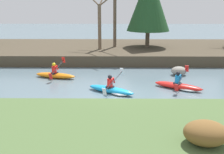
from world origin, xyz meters
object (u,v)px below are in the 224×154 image
boulder_midstream (179,71)px  kayaker_lead (180,86)px  kayaker_trailing (56,75)px  kayaker_middle (113,90)px

boulder_midstream → kayaker_lead: bearing=-102.0°
kayaker_lead → boulder_midstream: bearing=107.4°
kayaker_trailing → kayaker_lead: bearing=-1.8°
kayaker_lead → kayaker_trailing: same height
kayaker_lead → kayaker_trailing: bearing=-166.8°
kayaker_trailing → boulder_midstream: (8.11, 0.77, 0.07)m
kayaker_lead → kayaker_trailing: (-7.48, 2.17, 0.02)m
kayaker_lead → kayaker_middle: 3.85m
kayaker_middle → boulder_midstream: (4.41, 3.63, 0.10)m
kayaker_trailing → boulder_midstream: kayaker_trailing is taller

